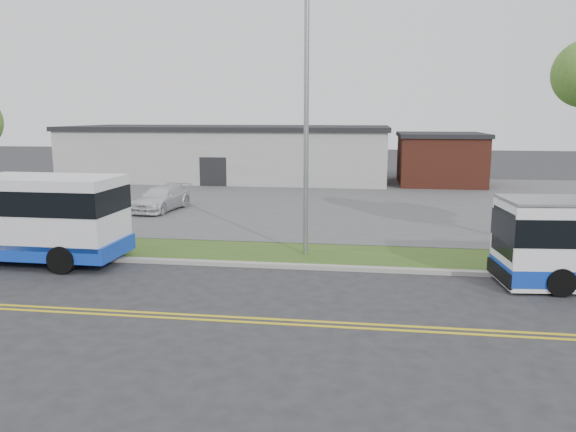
% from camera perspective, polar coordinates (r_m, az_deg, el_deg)
% --- Properties ---
extents(ground, '(140.00, 140.00, 0.00)m').
position_cam_1_polar(ground, '(19.03, -8.26, -5.84)').
color(ground, '#28282B').
rests_on(ground, ground).
extents(lane_line_north, '(70.00, 0.12, 0.01)m').
position_cam_1_polar(lane_line_north, '(15.56, -12.33, -9.65)').
color(lane_line_north, gold).
rests_on(lane_line_north, ground).
extents(lane_line_south, '(70.00, 0.12, 0.01)m').
position_cam_1_polar(lane_line_south, '(15.29, -12.73, -10.02)').
color(lane_line_south, gold).
rests_on(lane_line_south, ground).
extents(curb, '(80.00, 0.30, 0.15)m').
position_cam_1_polar(curb, '(20.02, -7.37, -4.78)').
color(curb, '#9E9B93').
rests_on(curb, ground).
extents(verge, '(80.00, 3.30, 0.10)m').
position_cam_1_polar(verge, '(21.71, -6.09, -3.63)').
color(verge, '#344918').
rests_on(verge, ground).
extents(parking_lot, '(80.00, 25.00, 0.10)m').
position_cam_1_polar(parking_lot, '(35.29, -0.41, 1.80)').
color(parking_lot, '#4C4C4F').
rests_on(parking_lot, ground).
extents(commercial_building, '(25.40, 10.40, 4.35)m').
position_cam_1_polar(commercial_building, '(46.02, -5.95, 6.39)').
color(commercial_building, '#9E9E99').
rests_on(commercial_building, ground).
extents(brick_wing, '(6.30, 7.30, 3.90)m').
position_cam_1_polar(brick_wing, '(43.93, 15.17, 5.62)').
color(brick_wing, brown).
rests_on(brick_wing, ground).
extents(streetlight_near, '(0.35, 1.53, 9.50)m').
position_cam_1_polar(streetlight_near, '(20.36, 1.85, 10.23)').
color(streetlight_near, gray).
rests_on(streetlight_near, verge).
extents(shuttle_bus, '(8.18, 2.86, 3.11)m').
position_cam_1_polar(shuttle_bus, '(22.01, -24.88, -0.06)').
color(shuttle_bus, '#1039B5').
rests_on(shuttle_bus, ground).
extents(pedestrian, '(0.67, 0.44, 1.83)m').
position_cam_1_polar(pedestrian, '(25.03, -20.72, -0.13)').
color(pedestrian, black).
rests_on(pedestrian, verge).
extents(parked_car_a, '(2.95, 4.64, 1.44)m').
position_cam_1_polar(parked_car_a, '(34.31, -21.57, 2.14)').
color(parked_car_a, '#A9AAB0').
rests_on(parked_car_a, parking_lot).
extents(parked_car_b, '(2.37, 4.67, 1.30)m').
position_cam_1_polar(parked_car_b, '(31.29, -12.76, 1.75)').
color(parked_car_b, silver).
rests_on(parked_car_b, parking_lot).
extents(grocery_bag_left, '(0.32, 0.32, 0.32)m').
position_cam_1_polar(grocery_bag_left, '(25.11, -21.48, -1.91)').
color(grocery_bag_left, white).
rests_on(grocery_bag_left, verge).
extents(grocery_bag_right, '(0.32, 0.32, 0.32)m').
position_cam_1_polar(grocery_bag_right, '(25.24, -19.74, -1.73)').
color(grocery_bag_right, white).
rests_on(grocery_bag_right, verge).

